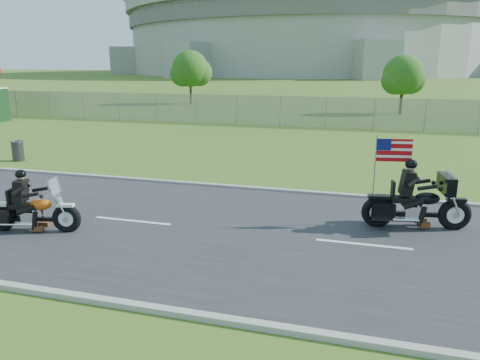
# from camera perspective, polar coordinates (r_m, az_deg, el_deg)

# --- Properties ---
(ground) EXTENTS (420.00, 420.00, 0.00)m
(ground) POSITION_cam_1_polar(r_m,az_deg,el_deg) (12.09, -4.59, -6.04)
(ground) COLOR #33561A
(ground) RESTS_ON ground
(road) EXTENTS (120.00, 8.00, 0.04)m
(road) POSITION_cam_1_polar(r_m,az_deg,el_deg) (12.09, -4.59, -5.95)
(road) COLOR #28282B
(road) RESTS_ON ground
(curb_north) EXTENTS (120.00, 0.18, 0.12)m
(curb_north) POSITION_cam_1_polar(r_m,az_deg,el_deg) (15.75, 0.59, -0.97)
(curb_north) COLOR #9E9B93
(curb_north) RESTS_ON ground
(curb_south) EXTENTS (120.00, 0.18, 0.12)m
(curb_south) POSITION_cam_1_polar(r_m,az_deg,el_deg) (8.74, -14.26, -14.45)
(curb_south) COLOR #9E9B93
(curb_south) RESTS_ON ground
(fence) EXTENTS (60.00, 0.03, 2.00)m
(fence) POSITION_cam_1_polar(r_m,az_deg,el_deg) (32.07, -0.39, 8.55)
(fence) COLOR gray
(fence) RESTS_ON ground
(stadium) EXTENTS (140.40, 140.40, 29.20)m
(stadium) POSITION_cam_1_polar(r_m,az_deg,el_deg) (182.55, 8.93, 17.67)
(stadium) COLOR #A3A099
(stadium) RESTS_ON ground
(tree_fence_near) EXTENTS (3.52, 3.28, 4.75)m
(tree_fence_near) POSITION_cam_1_polar(r_m,az_deg,el_deg) (40.70, 19.31, 11.77)
(tree_fence_near) COLOR #382316
(tree_fence_near) RESTS_ON ground
(tree_fence_mid) EXTENTS (3.96, 3.69, 5.30)m
(tree_fence_mid) POSITION_cam_1_polar(r_m,az_deg,el_deg) (48.14, -6.02, 13.13)
(tree_fence_mid) COLOR #382316
(tree_fence_mid) RESTS_ON ground
(motorcycle_lead) EXTENTS (2.40, 0.96, 1.64)m
(motorcycle_lead) POSITION_cam_1_polar(r_m,az_deg,el_deg) (12.81, -24.08, -3.66)
(motorcycle_lead) COLOR black
(motorcycle_lead) RESTS_ON ground
(motorcycle_follow) EXTENTS (2.73, 1.05, 2.28)m
(motorcycle_follow) POSITION_cam_1_polar(r_m,az_deg,el_deg) (12.74, 20.67, -2.93)
(motorcycle_follow) COLOR black
(motorcycle_follow) RESTS_ON ground
(trash_can) EXTENTS (0.64, 0.64, 0.84)m
(trash_can) POSITION_cam_1_polar(r_m,az_deg,el_deg) (22.39, -25.45, 3.18)
(trash_can) COLOR #36363B
(trash_can) RESTS_ON ground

